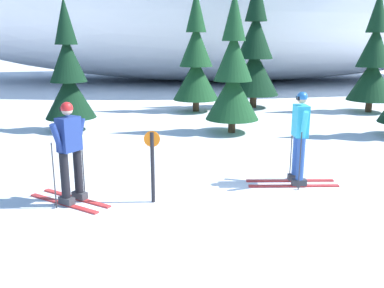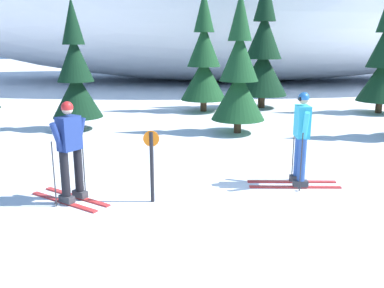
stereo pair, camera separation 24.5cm
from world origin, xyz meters
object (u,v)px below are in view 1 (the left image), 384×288
Objects in this scene: pine_tree_center_right at (255,53)px; trail_marker_post at (153,162)px; pine_tree_left at (69,76)px; skier_cyan_jacket at (299,137)px; pine_tree_far_right at (373,62)px; pine_tree_center at (233,75)px; skier_navy_jacket at (70,151)px; pine_tree_center_left at (196,61)px.

pine_tree_center_right is 11.51m from trail_marker_post.
trail_marker_post is (3.07, -6.19, -0.97)m from pine_tree_left.
skier_cyan_jacket is 0.34× the size of pine_tree_center_right.
pine_tree_center is at bearing -147.53° from pine_tree_far_right.
skier_navy_jacket is 13.45m from pine_tree_far_right.
pine_tree_far_right is at bearing 59.11° from skier_cyan_jacket.
pine_tree_center_right is at bearing 73.82° from pine_tree_center.
pine_tree_left is at bearing 116.35° from trail_marker_post.
pine_tree_center_left is at bearing 104.07° from pine_tree_center.
skier_cyan_jacket is at bearing -41.92° from pine_tree_left.
skier_navy_jacket is 4.33m from skier_cyan_jacket.
pine_tree_center_left is 2.70m from pine_tree_center_right.
skier_navy_jacket is 0.38× the size of pine_tree_center_left.
pine_tree_center is (5.09, -0.41, 0.07)m from pine_tree_left.
pine_tree_left is at bearing 104.85° from skier_navy_jacket.
skier_cyan_jacket is 10.12m from pine_tree_far_right.
pine_tree_center_right is at bearing 163.90° from pine_tree_far_right.
pine_tree_left is 6.98m from trail_marker_post.
trail_marker_post is at bearing 0.10° from skier_navy_jacket.
pine_tree_far_right is at bearing 45.52° from skier_navy_jacket.
pine_tree_center_right is at bearing 72.14° from trail_marker_post.
pine_tree_center_right reaches higher than pine_tree_center.
trail_marker_post is (1.42, 0.00, -0.20)m from skier_navy_jacket.
pine_tree_far_right is at bearing -16.10° from pine_tree_center_right.
pine_tree_center is 5.31m from pine_tree_center_right.
skier_cyan_jacket is at bearing -120.89° from pine_tree_far_right.
pine_tree_center_left is at bearing 76.16° from skier_navy_jacket.
pine_tree_center_left is at bearing 84.18° from trail_marker_post.
pine_tree_left is 8.08m from pine_tree_center_right.
skier_navy_jacket is at bearing -179.90° from trail_marker_post.
pine_tree_center_right is at bearing 65.62° from skier_navy_jacket.
trail_marker_post is at bearing -107.86° from pine_tree_center_right.
skier_navy_jacket is 10.21m from pine_tree_center_left.
pine_tree_center is at bearing 70.69° from trail_marker_post.
pine_tree_far_right reaches higher than pine_tree_center.
pine_tree_far_right is (4.47, -1.29, -0.30)m from pine_tree_center_right.
pine_tree_left is at bearing 175.42° from pine_tree_center.
pine_tree_far_right reaches higher than pine_tree_left.
pine_tree_center_right reaches higher than skier_navy_jacket.
pine_tree_center reaches higher than trail_marker_post.
pine_tree_center_left reaches higher than skier_navy_jacket.
skier_cyan_jacket is (4.23, 0.92, 0.03)m from skier_navy_jacket.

